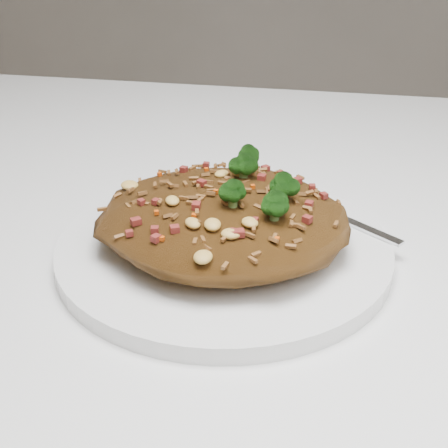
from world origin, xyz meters
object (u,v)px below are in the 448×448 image
at_px(fork, 329,213).
at_px(plate, 224,248).
at_px(fried_rice, 225,210).
at_px(dining_table, 189,287).

bearing_deg(fork, plate, -106.54).
relative_size(plate, fork, 1.93).
height_order(plate, fried_rice, fried_rice).
bearing_deg(dining_table, plate, -57.20).
xyz_separation_m(dining_table, plate, (0.05, -0.08, 0.10)).
relative_size(plate, fried_rice, 1.35).
bearing_deg(fried_rice, fork, 36.77).
xyz_separation_m(plate, fork, (0.08, 0.06, 0.01)).
bearing_deg(dining_table, fried_rice, -56.75).
distance_m(dining_table, fried_rice, 0.16).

